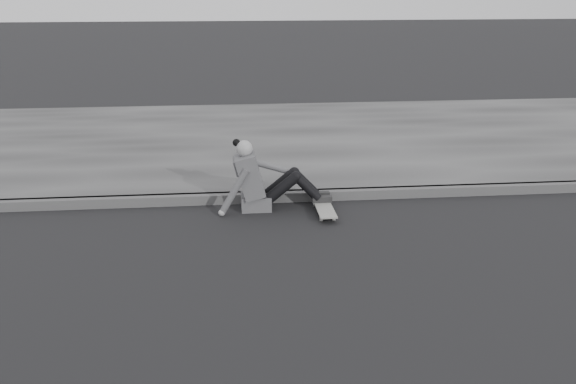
# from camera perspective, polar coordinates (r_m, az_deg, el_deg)

# --- Properties ---
(ground) EXTENTS (80.00, 80.00, 0.00)m
(ground) POSITION_cam_1_polar(r_m,az_deg,el_deg) (5.77, 2.78, -9.14)
(ground) COLOR black
(ground) RESTS_ON ground
(curb) EXTENTS (24.00, 0.16, 0.12)m
(curb) POSITION_cam_1_polar(r_m,az_deg,el_deg) (8.11, 0.09, -0.36)
(curb) COLOR #464646
(curb) RESTS_ON ground
(sidewalk) EXTENTS (24.00, 6.00, 0.12)m
(sidewalk) POSITION_cam_1_polar(r_m,az_deg,el_deg) (11.00, -1.55, 4.67)
(sidewalk) COLOR #3C3C3C
(sidewalk) RESTS_ON ground
(skateboard) EXTENTS (0.20, 0.78, 0.09)m
(skateboard) POSITION_cam_1_polar(r_m,az_deg,el_deg) (7.68, 3.22, -1.40)
(skateboard) COLOR #9B9B96
(skateboard) RESTS_ON ground
(seated_woman) EXTENTS (1.38, 0.46, 0.88)m
(seated_woman) POSITION_cam_1_polar(r_m,az_deg,el_deg) (7.74, -2.41, 1.04)
(seated_woman) COLOR #4D4D4F
(seated_woman) RESTS_ON ground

